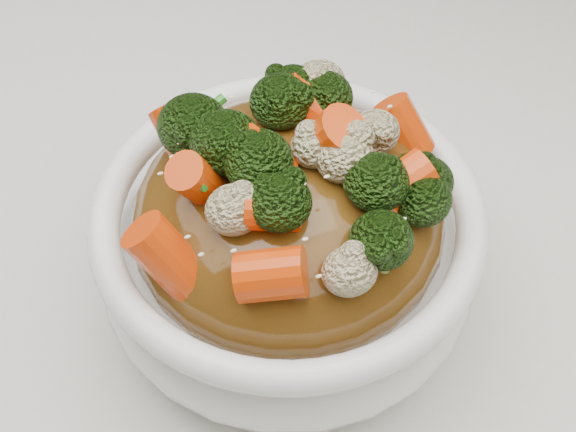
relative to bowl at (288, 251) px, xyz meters
name	(u,v)px	position (x,y,z in m)	size (l,w,h in m)	color
tablecloth	(420,356)	(0.06, -0.06, -0.06)	(1.20, 0.80, 0.04)	silver
bowl	(288,251)	(0.00, 0.00, 0.00)	(0.20, 0.20, 0.08)	white
sauce_base	(288,219)	(0.00, 0.00, 0.03)	(0.16, 0.16, 0.09)	#54330E
carrots	(288,141)	(0.00, 0.00, 0.08)	(0.16, 0.16, 0.05)	#DE3F07
broccoli	(288,142)	(0.00, 0.00, 0.08)	(0.16, 0.16, 0.04)	black
cauliflower	(288,145)	(0.00, 0.00, 0.08)	(0.16, 0.16, 0.03)	beige
scallions	(288,139)	(0.00, 0.00, 0.08)	(0.12, 0.12, 0.02)	#24821E
sesame_seeds	(288,139)	(0.00, 0.00, 0.08)	(0.14, 0.14, 0.01)	beige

